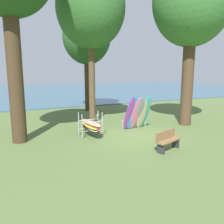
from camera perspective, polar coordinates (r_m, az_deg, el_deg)
ground_plane at (r=12.19m, az=5.80°, el=-5.91°), size 80.00×80.00×0.00m
lake_water at (r=39.18m, az=-16.21°, el=5.00°), size 80.00×36.00×0.10m
tree_foreground_right at (r=15.44m, az=19.44°, el=24.54°), size 4.62×4.62×10.11m
tree_mid_behind at (r=19.74m, az=-6.36°, el=18.17°), size 3.96×3.96×8.46m
tree_far_left_back at (r=15.00m, az=-5.35°, el=24.43°), size 4.17×4.17×9.51m
leaning_board_pile at (r=13.17m, az=6.33°, el=-0.35°), size 1.73×1.06×2.09m
board_storage_rack at (r=12.06m, az=-5.39°, el=-3.37°), size 1.15×2.13×1.25m
park_bench at (r=10.14m, az=13.78°, el=-6.85°), size 1.46×0.82×0.85m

